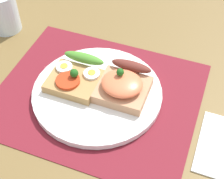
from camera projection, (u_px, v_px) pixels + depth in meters
ground_plane at (98, 101)px, 66.62cm from camera, size 120.00×90.00×3.20cm
placemat at (97, 95)px, 65.32cm from camera, size 38.02×31.74×0.30cm
plate at (97, 93)px, 64.76cm from camera, size 24.56×24.56×1.21cm
sandwich_egg_tomato at (76, 75)px, 65.19cm from camera, size 9.47×9.65×3.89cm
sandwich_salmon at (123, 85)px, 62.70cm from camera, size 9.28×10.15×5.43cm
drinking_glass at (3, 12)px, 76.13cm from camera, size 6.64×6.64×8.99cm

